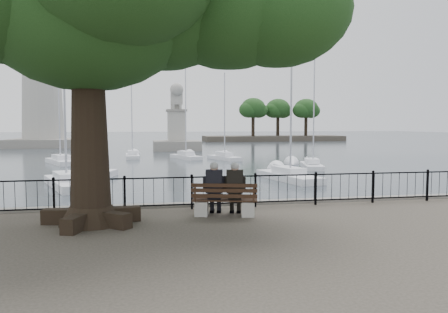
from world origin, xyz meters
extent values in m
cube|color=gray|center=(0.00, 3.00, -0.50)|extent=(200.00, 0.40, 1.20)
plane|color=#252E35|center=(0.00, 103.00, -1.00)|extent=(260.00, 260.00, 0.00)
cube|color=black|center=(0.00, 2.50, 0.98)|extent=(22.00, 0.04, 0.04)
cube|color=black|center=(0.00, 2.50, 0.15)|extent=(22.00, 0.04, 0.04)
cube|color=#A19D93|center=(-0.83, 1.51, 0.21)|extent=(0.45, 0.53, 0.42)
cube|color=#A19D93|center=(0.45, 1.20, 0.21)|extent=(0.45, 0.53, 0.42)
cube|color=black|center=(-0.19, 1.35, 0.46)|extent=(1.90, 0.93, 0.04)
cube|color=black|center=(-0.25, 1.09, 0.76)|extent=(1.79, 0.48, 0.41)
cube|color=black|center=(-0.47, 1.43, 0.58)|extent=(0.43, 0.38, 0.24)
cube|color=black|center=(-0.50, 1.32, 0.97)|extent=(0.49, 0.34, 0.61)
sphere|color=tan|center=(-0.49, 1.36, 1.39)|extent=(0.23, 0.23, 0.23)
ellipsoid|color=#A2A2A2|center=(-0.49, 1.34, 1.43)|extent=(0.24, 0.24, 0.21)
cube|color=black|center=(-0.40, 1.72, 0.23)|extent=(0.42, 0.51, 0.46)
cube|color=black|center=(0.09, 1.29, 0.58)|extent=(0.43, 0.38, 0.24)
cube|color=black|center=(0.07, 1.19, 0.97)|extent=(0.49, 0.34, 0.61)
sphere|color=tan|center=(0.08, 1.23, 1.39)|extent=(0.23, 0.23, 0.23)
ellipsoid|color=#A2A2A2|center=(0.07, 1.20, 1.43)|extent=(0.24, 0.24, 0.21)
cube|color=black|center=(0.16, 1.58, 0.23)|extent=(0.42, 0.51, 0.46)
cone|color=black|center=(-3.79, 0.99, 0.24)|extent=(1.65, 1.65, 0.48)
cone|color=black|center=(-3.79, 0.99, 2.90)|extent=(1.06, 1.06, 5.81)
ellipsoid|color=#173D15|center=(-3.79, 0.99, 5.61)|extent=(5.61, 5.61, 4.38)
ellipsoid|color=#173D15|center=(-0.11, 1.08, 5.81)|extent=(4.45, 4.45, 3.47)
ellipsoid|color=#173D15|center=(1.14, 0.70, 5.61)|extent=(3.87, 3.87, 3.02)
cube|color=gray|center=(-18.00, 62.00, -0.40)|extent=(9.95, 9.95, 1.40)
cone|color=#A19D93|center=(-18.00, 62.00, 11.94)|extent=(6.37, 6.37, 23.87)
cube|color=gray|center=(2.00, 50.00, -0.40)|extent=(6.34, 6.34, 1.40)
cube|color=#A19D93|center=(2.00, 50.00, 2.21)|extent=(2.32, 2.74, 4.23)
cube|color=gray|center=(2.00, 50.00, 4.48)|extent=(2.74, 3.16, 0.30)
cube|color=#A19D93|center=(2.00, 50.32, 5.36)|extent=(1.37, 2.32, 1.48)
cube|color=#A19D93|center=(2.00, 49.26, 6.10)|extent=(1.58, 1.06, 1.69)
sphere|color=#A19D93|center=(2.00, 48.84, 7.27)|extent=(1.80, 1.80, 1.80)
cube|color=white|center=(-6.76, 15.34, -0.90)|extent=(3.65, 6.24, 0.67)
cube|color=white|center=(-6.76, 15.34, -0.40)|extent=(2.00, 2.73, 0.50)
cylinder|color=#B4B5C1|center=(-6.76, 15.01, 5.15)|extent=(0.13, 0.13, 11.51)
cube|color=white|center=(-5.78, 18.51, -0.90)|extent=(3.04, 5.92, 0.63)
cube|color=white|center=(-5.78, 18.51, -0.40)|extent=(1.74, 2.55, 0.48)
cylinder|color=#B4B5C1|center=(-5.78, 18.19, 4.66)|extent=(0.13, 0.13, 10.53)
cube|color=white|center=(6.70, 16.00, -0.90)|extent=(2.85, 6.14, 0.66)
cube|color=white|center=(6.70, 16.00, -0.40)|extent=(1.69, 2.62, 0.49)
cylinder|color=#B4B5C1|center=(6.70, 15.67, 5.39)|extent=(0.13, 0.13, 11.98)
cube|color=white|center=(11.04, 22.95, -0.90)|extent=(2.48, 5.06, 0.54)
cube|color=white|center=(11.04, 22.95, -0.40)|extent=(1.44, 2.17, 0.41)
cylinder|color=#B4B5C1|center=(11.04, 22.68, 3.80)|extent=(0.11, 0.11, 8.79)
cube|color=white|center=(-9.84, 30.73, -0.90)|extent=(3.72, 5.77, 0.62)
cube|color=white|center=(-9.84, 30.73, -0.40)|extent=(1.98, 2.56, 0.47)
cylinder|color=#B4B5C1|center=(-9.84, 30.41, 4.92)|extent=(0.12, 0.12, 11.03)
cube|color=white|center=(1.83, 34.61, -0.90)|extent=(3.05, 5.17, 0.56)
cube|color=white|center=(1.83, 34.61, -0.40)|extent=(1.67, 2.26, 0.42)
cylinder|color=#B4B5C1|center=(1.83, 34.34, 3.99)|extent=(0.11, 0.11, 9.19)
cube|color=white|center=(5.54, 32.67, -0.90)|extent=(2.95, 5.05, 0.54)
cube|color=white|center=(5.54, 32.67, -0.40)|extent=(1.62, 2.21, 0.41)
cylinder|color=#B4B5C1|center=(5.54, 32.40, 3.56)|extent=(0.11, 0.11, 8.32)
cube|color=white|center=(-3.66, 36.77, -0.90)|extent=(1.60, 4.96, 0.54)
cube|color=white|center=(-3.66, 36.77, -0.40)|extent=(1.09, 2.04, 0.41)
cylinder|color=#B4B5C1|center=(-3.66, 36.50, 4.37)|extent=(0.11, 0.11, 9.93)
cube|color=#37322B|center=(25.00, 80.00, -0.50)|extent=(30.00, 8.00, 1.20)
cylinder|color=black|center=(20.00, 78.00, 2.00)|extent=(0.70, 0.70, 4.00)
ellipsoid|color=#173D15|center=(20.00, 78.00, 6.00)|extent=(5.20, 5.20, 4.16)
cylinder|color=black|center=(26.00, 80.00, 2.00)|extent=(0.70, 0.70, 4.00)
ellipsoid|color=#173D15|center=(26.00, 80.00, 6.00)|extent=(5.20, 5.20, 4.16)
cylinder|color=black|center=(32.00, 79.00, 2.00)|extent=(0.70, 0.70, 4.00)
ellipsoid|color=#173D15|center=(32.00, 79.00, 6.00)|extent=(5.20, 5.20, 4.16)
camera|label=1|loc=(-2.41, -10.66, 2.59)|focal=35.00mm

